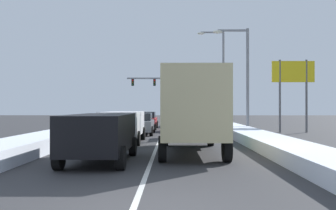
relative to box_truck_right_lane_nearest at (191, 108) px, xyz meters
name	(u,v)px	position (x,y,z in m)	size (l,w,h in m)	color
ground_plane	(161,136)	(-1.53, 9.34, -1.90)	(120.00, 120.00, 0.00)	#333335
lane_stripe_between_right_lane_and_center_lane	(163,131)	(-1.53, 13.80, -1.90)	(0.14, 48.96, 0.01)	silver
snow_bank_right_shoulder	(229,128)	(3.77, 13.80, -1.63)	(1.97, 48.96, 0.54)	silver
snow_bank_left_shoulder	(96,127)	(-6.83, 13.80, -1.58)	(2.07, 48.96, 0.64)	silver
box_truck_right_lane_nearest	(191,108)	(0.00, 0.00, 0.00)	(2.53, 7.20, 3.36)	#1E5633
sedan_maroon_right_lane_second	(191,125)	(0.41, 7.88, -1.14)	(2.00, 4.50, 1.51)	maroon
sedan_navy_right_lane_third	(185,121)	(0.29, 14.46, -1.14)	(2.00, 4.50, 1.51)	navy
sedan_silver_right_lane_fourth	(180,119)	(-0.04, 21.02, -1.14)	(2.00, 4.50, 1.51)	#B7BABF
suv_black_center_lane_nearest	(101,133)	(-3.31, -2.39, -0.88)	(2.16, 4.90, 1.67)	black
suv_white_center_lane_second	(123,124)	(-3.46, 4.61, -0.88)	(2.16, 4.90, 1.67)	silver
sedan_gray_center_lane_third	(140,123)	(-3.06, 10.51, -1.14)	(2.00, 4.50, 1.51)	slate
sedan_red_center_lane_fourth	(146,120)	(-3.08, 16.59, -1.14)	(2.00, 4.50, 1.51)	maroon
traffic_light_gantry	(175,87)	(-0.35, 36.03, 2.82)	(10.60, 0.47, 6.20)	slate
street_lamp_right_near	(242,70)	(4.37, 11.57, 2.73)	(2.66, 0.36, 7.68)	gray
street_lamp_right_mid	(220,70)	(3.91, 20.47, 3.61)	(2.66, 0.36, 9.36)	gray
roadside_sign_right	(293,79)	(8.37, 12.47, 2.12)	(3.20, 0.16, 5.50)	#59595B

